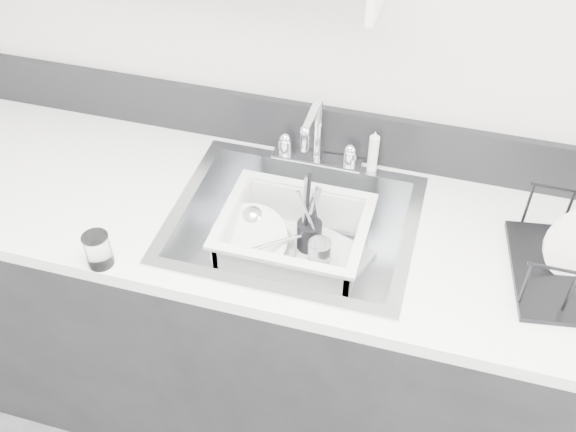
% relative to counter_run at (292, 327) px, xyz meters
% --- Properties ---
extents(room_shell, '(3.50, 3.00, 2.60)m').
position_rel_counter_run_xyz_m(room_shell, '(0.00, -0.80, 1.22)').
color(room_shell, silver).
rests_on(room_shell, ground).
extents(counter_run, '(3.20, 0.62, 0.92)m').
position_rel_counter_run_xyz_m(counter_run, '(0.00, 0.00, 0.00)').
color(counter_run, black).
rests_on(counter_run, ground).
extents(backsplash, '(3.20, 0.02, 0.16)m').
position_rel_counter_run_xyz_m(backsplash, '(0.00, 0.30, 0.54)').
color(backsplash, black).
rests_on(backsplash, counter_run).
extents(sink, '(0.64, 0.52, 0.20)m').
position_rel_counter_run_xyz_m(sink, '(0.00, 0.00, 0.37)').
color(sink, silver).
rests_on(sink, counter_run).
extents(faucet, '(0.26, 0.18, 0.23)m').
position_rel_counter_run_xyz_m(faucet, '(0.00, 0.25, 0.52)').
color(faucet, silver).
rests_on(faucet, counter_run).
extents(side_sprayer, '(0.03, 0.03, 0.14)m').
position_rel_counter_run_xyz_m(side_sprayer, '(0.16, 0.25, 0.53)').
color(side_sprayer, white).
rests_on(side_sprayer, counter_run).
extents(wash_tub, '(0.48, 0.44, 0.15)m').
position_rel_counter_run_xyz_m(wash_tub, '(-0.00, 0.02, 0.37)').
color(wash_tub, white).
rests_on(wash_tub, sink).
extents(plate_stack, '(0.27, 0.26, 0.10)m').
position_rel_counter_run_xyz_m(plate_stack, '(-0.12, -0.01, 0.34)').
color(plate_stack, white).
rests_on(plate_stack, wash_tub).
extents(utensil_cup, '(0.07, 0.07, 0.24)m').
position_rel_counter_run_xyz_m(utensil_cup, '(0.03, 0.06, 0.36)').
color(utensil_cup, black).
rests_on(utensil_cup, wash_tub).
extents(ladle, '(0.31, 0.28, 0.09)m').
position_rel_counter_run_xyz_m(ladle, '(-0.08, 0.01, 0.35)').
color(ladle, silver).
rests_on(ladle, wash_tub).
extents(tumbler_in_tub, '(0.07, 0.07, 0.09)m').
position_rel_counter_run_xyz_m(tumbler_in_tub, '(0.08, -0.00, 0.35)').
color(tumbler_in_tub, white).
rests_on(tumbler_in_tub, wash_tub).
extents(tumbler_counter, '(0.08, 0.08, 0.09)m').
position_rel_counter_run_xyz_m(tumbler_counter, '(-0.41, -0.28, 0.51)').
color(tumbler_counter, white).
rests_on(tumbler_counter, counter_run).
extents(bowl_small, '(0.11, 0.11, 0.03)m').
position_rel_counter_run_xyz_m(bowl_small, '(0.07, -0.07, 0.32)').
color(bowl_small, white).
rests_on(bowl_small, wash_tub).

